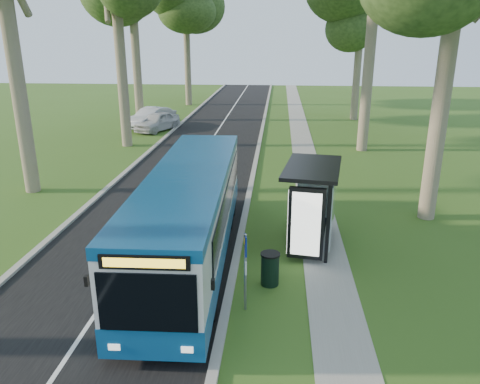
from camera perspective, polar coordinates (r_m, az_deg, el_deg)
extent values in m
plane|color=#37591C|center=(14.60, -1.01, -10.89)|extent=(120.00, 120.00, 0.00)
cube|color=black|center=(24.24, -6.90, 1.21)|extent=(7.00, 100.00, 0.02)
cube|color=#9E9B93|center=(23.78, 1.39, 1.13)|extent=(0.25, 100.00, 0.12)
cube|color=#9E9B93|center=(25.15, -14.74, 1.49)|extent=(0.25, 100.00, 0.12)
cube|color=white|center=(24.24, -6.90, 1.24)|extent=(0.12, 100.00, 0.00)
cube|color=gray|center=(23.82, 8.62, 0.82)|extent=(1.50, 100.00, 0.02)
cube|color=silver|center=(15.45, -6.11, -2.35)|extent=(2.70, 11.50, 2.72)
cube|color=navy|center=(15.82, -5.99, -5.66)|extent=(2.73, 11.53, 0.76)
cube|color=navy|center=(15.06, -6.27, 1.94)|extent=(2.73, 11.53, 0.31)
cube|color=black|center=(10.38, -12.11, -13.04)|extent=(2.15, 0.11, 1.38)
cube|color=yellow|center=(9.89, -12.54, -8.42)|extent=(1.72, 0.07, 0.21)
cube|color=black|center=(11.18, -11.52, -18.70)|extent=(2.29, 0.18, 0.29)
cylinder|color=black|center=(13.15, -13.54, -12.56)|extent=(0.29, 1.00, 0.99)
cylinder|color=black|center=(12.68, -4.04, -13.29)|extent=(0.29, 1.00, 0.99)
cylinder|color=black|center=(19.14, -7.31, -2.05)|extent=(0.29, 1.00, 0.99)
cylinder|color=black|center=(18.82, -0.91, -2.25)|extent=(0.29, 1.00, 0.99)
cylinder|color=gray|center=(12.73, 0.66, -9.83)|extent=(0.07, 0.07, 2.25)
cube|color=#0D2397|center=(12.37, 0.68, -6.52)|extent=(0.09, 0.32, 0.56)
cylinder|color=yellow|center=(12.31, 0.52, -5.95)|extent=(0.05, 0.20, 0.20)
cube|color=white|center=(12.65, 0.67, -9.11)|extent=(0.10, 0.27, 0.36)
cube|color=black|center=(15.50, 11.48, -3.76)|extent=(0.13, 0.13, 2.78)
cube|color=black|center=(18.16, 10.52, -0.35)|extent=(0.13, 0.13, 2.78)
cube|color=black|center=(16.31, 8.85, 2.94)|extent=(2.33, 3.64, 0.13)
cube|color=silver|center=(16.79, 11.28, -1.57)|extent=(0.47, 2.81, 2.23)
cube|color=black|center=(15.31, 8.96, -3.90)|extent=(1.18, 0.35, 2.45)
cube|color=white|center=(15.23, 8.98, -4.02)|extent=(0.94, 0.16, 2.17)
cube|color=black|center=(17.42, 9.50, -4.26)|extent=(0.72, 2.05, 0.07)
cylinder|color=black|center=(14.28, 3.68, -9.42)|extent=(0.54, 0.54, 0.98)
cylinder|color=black|center=(14.05, 3.72, -7.58)|extent=(0.59, 0.59, 0.05)
imported|color=silver|center=(37.83, -10.05, 8.47)|extent=(3.28, 4.67, 1.48)
imported|color=#ACAEB4|center=(39.23, -10.76, 8.88)|extent=(3.42, 5.17, 1.61)
cylinder|color=#7A6B56|center=(23.84, -25.65, 13.08)|extent=(0.68, 0.68, 11.27)
cylinder|color=#7A6B56|center=(32.38, -14.32, 15.24)|extent=(0.68, 0.68, 11.23)
cylinder|color=#7A6B56|center=(42.48, -12.64, 17.07)|extent=(0.73, 0.73, 12.80)
cylinder|color=#7A6B56|center=(51.62, -6.45, 16.52)|extent=(0.67, 0.67, 10.91)
cylinder|color=#7A6B56|center=(19.74, 23.53, 11.64)|extent=(0.66, 0.66, 10.63)
cylinder|color=#7A6B56|center=(31.18, 15.44, 14.90)|extent=(0.68, 0.68, 11.07)
cylinder|color=#7A6B56|center=(43.23, 14.16, 14.98)|extent=(0.64, 0.64, 9.77)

